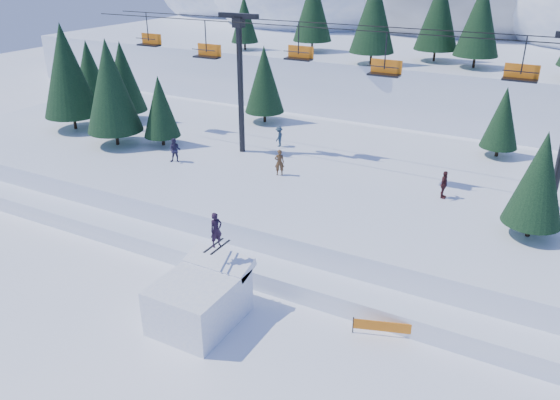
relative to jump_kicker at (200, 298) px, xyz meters
The scene contains 10 objects.
ground 2.30m from the jump_kicker, 52.78° to the right, with size 160.00×160.00×0.00m, color white.
mid_shelf 16.53m from the jump_kicker, 86.02° to the left, with size 70.00×22.00×2.50m, color white.
berm 6.63m from the jump_kicker, 79.96° to the left, with size 70.00×6.00×1.10m, color white.
mountain_ridge 72.44m from the jump_kicker, 93.14° to the left, with size 119.00×61.02×26.46m.
jump_kicker is the anchor object (origin of this frame).
chairlift 18.52m from the jump_kicker, 81.98° to the left, with size 46.00×3.21×10.28m.
conifer_stand 17.83m from the jump_kicker, 87.17° to the left, with size 62.07×16.28×9.02m.
distant_skiers 16.12m from the jump_kicker, 90.25° to the left, with size 27.97×9.45×1.86m.
banner_near 8.87m from the jump_kicker, 20.48° to the left, with size 2.72×0.94×0.90m.
banner_far 13.68m from the jump_kicker, 22.78° to the left, with size 2.84×0.37×0.90m.
Camera 1 is at (12.83, -16.17, 16.62)m, focal length 35.00 mm.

